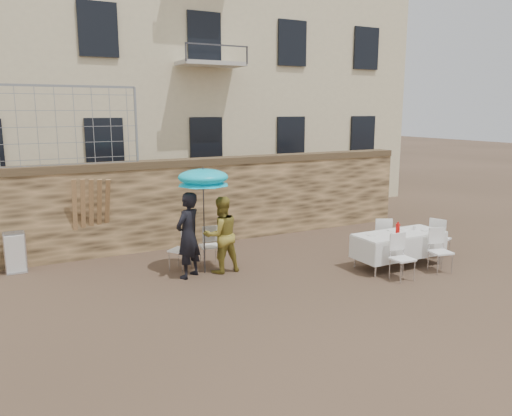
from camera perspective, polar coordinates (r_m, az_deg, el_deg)
name	(u,v)px	position (r m, az deg, el deg)	size (l,w,h in m)	color
ground	(293,308)	(9.10, 4.28, -11.31)	(80.00, 80.00, 0.00)	brown
stone_wall	(193,202)	(13.14, -7.23, 0.65)	(13.00, 0.50, 2.20)	olive
chain_link_fence	(66,127)	(12.22, -20.91, 8.67)	(3.20, 0.06, 1.80)	gray
man_suit	(188,235)	(10.49, -7.76, -3.11)	(0.66, 0.44, 1.82)	black
woman_dress	(221,235)	(10.78, -4.00, -3.06)	(0.81, 0.63, 1.67)	gold
umbrella	(203,180)	(10.51, -6.06, 3.18)	(1.11, 1.11, 2.14)	#3F3F44
couple_chair_left	(180,249)	(11.10, -8.68, -4.62)	(0.48, 0.48, 0.96)	white
couple_chair_right	(210,245)	(11.34, -5.33, -4.21)	(0.48, 0.48, 0.96)	white
banquet_table	(399,235)	(11.62, 16.05, -2.95)	(2.10, 0.85, 0.78)	silver
soda_bottle	(398,230)	(11.34, 15.89, -2.38)	(0.09, 0.09, 0.26)	red
table_chair_front_left	(403,258)	(10.76, 16.41, -5.47)	(0.48, 0.48, 0.96)	white
table_chair_front_right	(441,251)	(11.53, 20.37, -4.61)	(0.48, 0.48, 0.96)	white
table_chair_back	(381,237)	(12.38, 14.12, -3.19)	(0.48, 0.48, 0.96)	white
table_chair_side	(440,237)	(12.73, 20.27, -3.16)	(0.48, 0.48, 0.96)	white
chair_stack_right	(15,250)	(12.13, -25.84, -4.38)	(0.46, 0.47, 0.92)	white
wood_planks	(89,218)	(12.21, -18.57, -1.13)	(0.70, 0.20, 2.00)	#A37749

